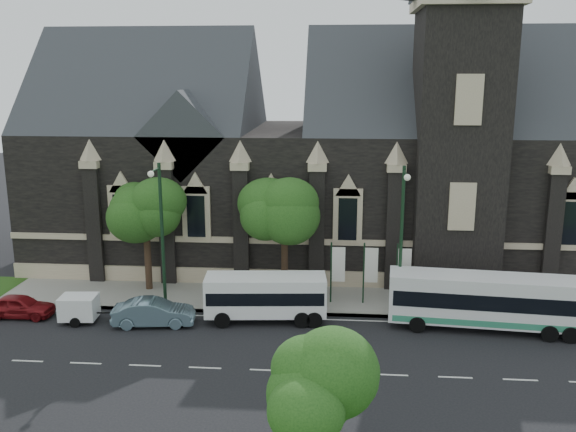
# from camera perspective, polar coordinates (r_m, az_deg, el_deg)

# --- Properties ---
(ground) EXTENTS (160.00, 160.00, 0.00)m
(ground) POSITION_cam_1_polar(r_m,az_deg,el_deg) (30.87, -7.77, -13.90)
(ground) COLOR black
(ground) RESTS_ON ground
(sidewalk) EXTENTS (80.00, 5.00, 0.15)m
(sidewalk) POSITION_cam_1_polar(r_m,az_deg,el_deg) (39.38, -4.83, -7.59)
(sidewalk) COLOR gray
(sidewalk) RESTS_ON ground
(museum) EXTENTS (40.00, 17.70, 29.90)m
(museum) POSITION_cam_1_polar(r_m,az_deg,el_deg) (45.98, 3.21, 5.84)
(museum) COLOR black
(museum) RESTS_ON ground
(tree_park_east) EXTENTS (3.40, 3.40, 6.28)m
(tree_park_east) POSITION_cam_1_polar(r_m,az_deg,el_deg) (19.83, 4.05, -15.00)
(tree_park_east) COLOR black
(tree_park_east) RESTS_ON ground
(tree_walk_right) EXTENTS (4.08, 4.08, 7.80)m
(tree_walk_right) POSITION_cam_1_polar(r_m,az_deg,el_deg) (38.52, 0.02, 0.90)
(tree_walk_right) COLOR black
(tree_walk_right) RESTS_ON ground
(tree_walk_left) EXTENTS (3.91, 3.91, 7.64)m
(tree_walk_left) POSITION_cam_1_polar(r_m,az_deg,el_deg) (40.25, -12.88, 0.98)
(tree_walk_left) COLOR black
(tree_walk_left) RESTS_ON ground
(street_lamp_near) EXTENTS (0.36, 1.88, 9.00)m
(street_lamp_near) POSITION_cam_1_polar(r_m,az_deg,el_deg) (35.25, 10.61, -1.66)
(street_lamp_near) COLOR #15301C
(street_lamp_near) RESTS_ON ground
(street_lamp_mid) EXTENTS (0.36, 1.88, 9.00)m
(street_lamp_mid) POSITION_cam_1_polar(r_m,az_deg,el_deg) (36.51, -11.81, -1.20)
(street_lamp_mid) COLOR #15301C
(street_lamp_mid) RESTS_ON ground
(banner_flag_left) EXTENTS (0.90, 0.10, 4.00)m
(banner_flag_left) POSITION_cam_1_polar(r_m,az_deg,el_deg) (37.64, 4.49, -4.85)
(banner_flag_left) COLOR #15301C
(banner_flag_left) RESTS_ON ground
(banner_flag_center) EXTENTS (0.90, 0.10, 4.00)m
(banner_flag_center) POSITION_cam_1_polar(r_m,az_deg,el_deg) (37.70, 7.55, -4.90)
(banner_flag_center) COLOR #15301C
(banner_flag_center) RESTS_ON ground
(banner_flag_right) EXTENTS (0.90, 0.10, 4.00)m
(banner_flag_right) POSITION_cam_1_polar(r_m,az_deg,el_deg) (37.86, 10.58, -4.93)
(banner_flag_right) COLOR #15301C
(banner_flag_right) RESTS_ON ground
(tour_coach) EXTENTS (10.83, 3.32, 3.11)m
(tour_coach) POSITION_cam_1_polar(r_m,az_deg,el_deg) (35.91, 18.09, -7.52)
(tour_coach) COLOR white
(tour_coach) RESTS_ON ground
(shuttle_bus) EXTENTS (7.09, 2.98, 2.67)m
(shuttle_bus) POSITION_cam_1_polar(r_m,az_deg,el_deg) (35.46, -2.07, -7.38)
(shuttle_bus) COLOR white
(shuttle_bus) RESTS_ON ground
(box_trailer) EXTENTS (3.00, 1.77, 1.57)m
(box_trailer) POSITION_cam_1_polar(r_m,az_deg,el_deg) (37.40, -18.98, -8.09)
(box_trailer) COLOR white
(box_trailer) RESTS_ON ground
(sedan) EXTENTS (4.77, 2.16, 1.52)m
(sedan) POSITION_cam_1_polar(r_m,az_deg,el_deg) (35.86, -12.46, -8.82)
(sedan) COLOR slate
(sedan) RESTS_ON ground
(car_far_red) EXTENTS (3.96, 1.61, 1.35)m
(car_far_red) POSITION_cam_1_polar(r_m,az_deg,el_deg) (39.50, -23.80, -7.72)
(car_far_red) COLOR maroon
(car_far_red) RESTS_ON ground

